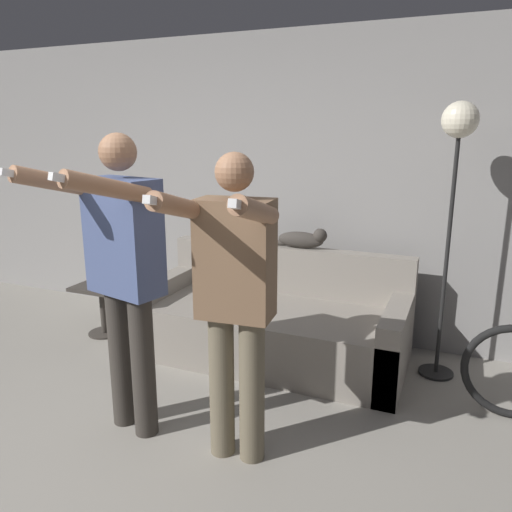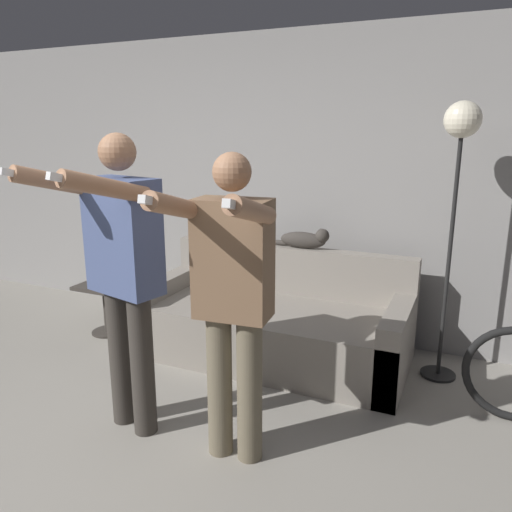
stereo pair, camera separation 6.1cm
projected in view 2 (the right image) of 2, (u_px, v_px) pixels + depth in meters
ground_plane at (64, 491)px, 2.55m from camera, size 16.00×16.00×0.00m
wall_back at (262, 186)px, 4.48m from camera, size 10.00×0.05×2.60m
couch at (275, 324)px, 4.02m from camera, size 2.10×0.93×0.84m
person_left at (122, 266)px, 2.85m from camera, size 0.62×0.74×1.78m
person_right at (232, 293)px, 2.59m from camera, size 0.51×0.69×1.69m
cat at (306, 239)px, 4.12m from camera, size 0.54×0.12×0.18m
floor_lamp at (459, 155)px, 3.35m from camera, size 0.26×0.26×1.98m
side_table at (106, 298)px, 4.47m from camera, size 0.42×0.42×0.47m
cup at (110, 276)px, 4.45m from camera, size 0.07×0.07×0.11m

